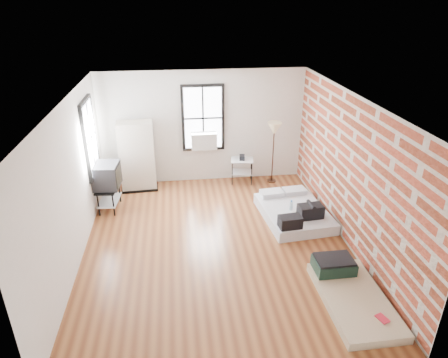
{
  "coord_description": "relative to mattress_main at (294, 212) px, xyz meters",
  "views": [
    {
      "loc": [
        -0.67,
        -6.41,
        4.4
      ],
      "look_at": [
        0.18,
        0.3,
        1.24
      ],
      "focal_mm": 32.0,
      "sensor_mm": 36.0,
      "label": 1
    }
  ],
  "objects": [
    {
      "name": "ground",
      "position": [
        -1.75,
        -0.77,
        -0.15
      ],
      "size": [
        6.0,
        6.0,
        0.0
      ],
      "primitive_type": "plane",
      "color": "brown",
      "rests_on": "ground"
    },
    {
      "name": "room_shell",
      "position": [
        -1.52,
        -0.41,
        1.58
      ],
      "size": [
        5.02,
        6.02,
        2.8
      ],
      "color": "silver",
      "rests_on": "ground"
    },
    {
      "name": "mattress_main",
      "position": [
        0.0,
        0.0,
        0.0
      ],
      "size": [
        1.43,
        1.84,
        0.56
      ],
      "rotation": [
        0.0,
        0.0,
        0.1
      ],
      "color": "silver",
      "rests_on": "ground"
    },
    {
      "name": "mattress_bare",
      "position": [
        0.18,
        -2.48,
        -0.04
      ],
      "size": [
        0.95,
        1.78,
        0.38
      ],
      "rotation": [
        0.0,
        0.0,
        0.01
      ],
      "color": "#BEAF89",
      "rests_on": "ground"
    },
    {
      "name": "wardrobe",
      "position": [
        -3.37,
        1.88,
        0.7
      ],
      "size": [
        0.88,
        0.53,
        1.7
      ],
      "rotation": [
        0.0,
        0.0,
        0.05
      ],
      "color": "black",
      "rests_on": "ground"
    },
    {
      "name": "side_table",
      "position": [
        -0.81,
        1.95,
        0.34
      ],
      "size": [
        0.61,
        0.52,
        0.73
      ],
      "rotation": [
        0.0,
        0.0,
        -0.15
      ],
      "color": "black",
      "rests_on": "ground"
    },
    {
      "name": "floor_lamp",
      "position": [
        -0.04,
        1.88,
        1.18
      ],
      "size": [
        0.34,
        0.34,
        1.57
      ],
      "color": "#321C10",
      "rests_on": "ground"
    },
    {
      "name": "tv_stand",
      "position": [
        -3.96,
        0.93,
        0.62
      ],
      "size": [
        0.59,
        0.8,
        1.08
      ],
      "rotation": [
        0.0,
        0.0,
        -0.09
      ],
      "color": "black",
      "rests_on": "ground"
    }
  ]
}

